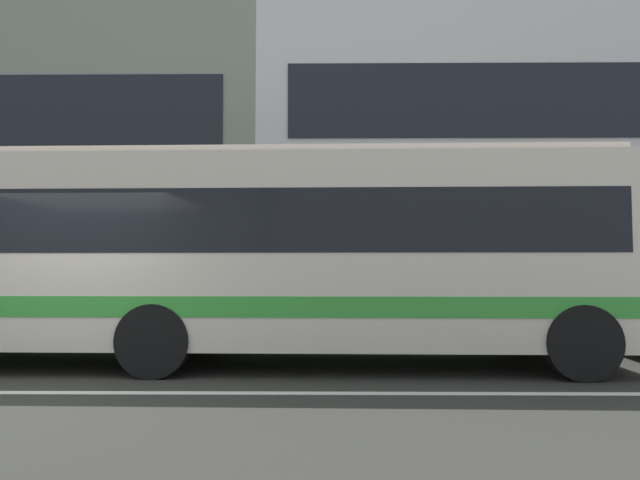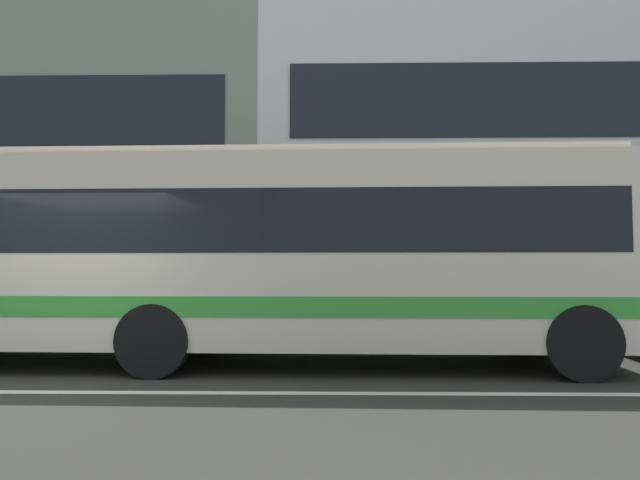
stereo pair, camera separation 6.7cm
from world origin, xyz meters
The scene contains 5 objects.
ground_plane centered at (0.00, 0.00, 0.00)m, with size 160.00×160.00×0.00m, color #2E2E29.
lane_centre_line centered at (0.00, 0.00, 0.00)m, with size 60.00×0.16×0.01m, color silver.
hedge_row_far centered at (-1.51, 5.41, 0.58)m, with size 20.59×1.10×1.17m, color #266222.
apartment_block_right centered at (13.00, 14.79, 5.41)m, with size 23.23×11.57×10.82m.
transit_bus centered at (1.84, 2.08, 1.76)m, with size 11.98×2.91×3.19m.
Camera 1 is at (3.39, -6.64, 1.46)m, focal length 31.24 mm.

